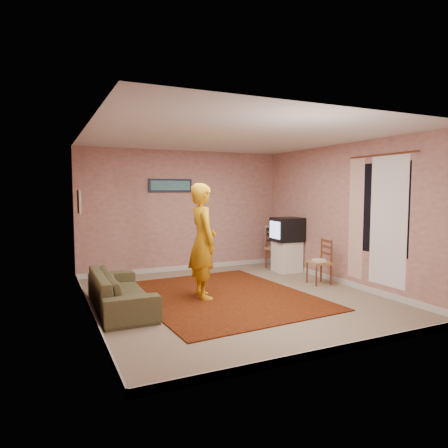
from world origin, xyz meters
name	(u,v)px	position (x,y,z in m)	size (l,w,h in m)	color
ground	(235,297)	(0.00, 0.00, 0.00)	(5.00, 5.00, 0.00)	gray
wall_back	(184,211)	(0.00, 2.50, 1.30)	(4.50, 0.02, 2.60)	tan
wall_front	(341,234)	(0.00, -2.50, 1.30)	(4.50, 0.02, 2.60)	tan
wall_left	(88,223)	(-2.25, 0.00, 1.30)	(0.02, 5.00, 2.60)	tan
wall_right	(344,215)	(2.25, 0.00, 1.30)	(0.02, 5.00, 2.60)	tan
ceiling	(235,136)	(0.00, 0.00, 2.60)	(4.50, 5.00, 0.02)	silver
baseboard_back	(184,268)	(0.00, 2.49, 0.05)	(4.50, 0.02, 0.10)	silver
baseboard_front	(338,350)	(0.00, -2.49, 0.05)	(4.50, 0.02, 0.10)	silver
baseboard_left	(91,312)	(-2.24, 0.00, 0.05)	(0.02, 5.00, 0.10)	silver
baseboard_right	(342,281)	(2.24, 0.00, 0.05)	(0.02, 5.00, 0.10)	silver
window	(382,209)	(2.24, -0.90, 1.45)	(0.01, 1.10, 1.50)	black
curtain_sheer	(388,221)	(2.23, -1.05, 1.25)	(0.01, 0.75, 2.10)	white
curtain_floral	(356,219)	(2.21, -0.35, 1.25)	(0.01, 0.35, 2.10)	white
curtain_rod	(382,155)	(2.20, -0.90, 2.32)	(0.02, 0.02, 1.40)	brown
picture_back	(171,185)	(-0.30, 2.47, 1.85)	(0.95, 0.04, 0.28)	#121A33
picture_left	(79,202)	(-2.22, 1.60, 1.55)	(0.04, 0.38, 0.42)	beige
area_rug	(222,296)	(-0.16, 0.17, 0.01)	(2.64, 3.30, 0.02)	black
tv_cabinet	(287,256)	(1.95, 1.40, 0.33)	(0.52, 0.47, 0.66)	white
crt_tv	(287,229)	(1.94, 1.40, 0.91)	(0.63, 0.57, 0.51)	black
chair_a	(277,243)	(1.97, 1.82, 0.56)	(0.50, 0.48, 0.50)	tan
dvd_player	(277,246)	(1.97, 1.82, 0.50)	(0.31, 0.22, 0.05)	#B7B6BC
blue_throw	(273,234)	(1.97, 2.01, 0.74)	(0.38, 0.05, 0.40)	#829BD5
chair_b	(319,257)	(1.85, 0.19, 0.51)	(0.40, 0.41, 0.46)	tan
game_console	(319,260)	(1.85, 0.19, 0.45)	(0.21, 0.15, 0.04)	white
sofa	(121,290)	(-1.80, 0.16, 0.28)	(1.89, 0.74, 0.55)	brown
person	(203,241)	(-0.47, 0.20, 0.93)	(0.68, 0.45, 1.86)	gold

